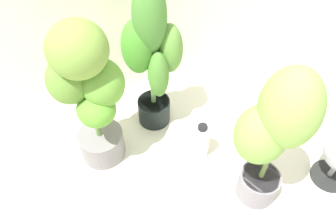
# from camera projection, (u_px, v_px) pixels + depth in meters

# --- Properties ---
(ground_plane) EXTENTS (8.00, 8.00, 0.00)m
(ground_plane) POSITION_uv_depth(u_px,v_px,m) (195.00, 191.00, 1.58)
(ground_plane) COLOR silver
(ground_plane) RESTS_ON ground
(potted_plant_front_right) EXTENTS (0.36, 0.32, 0.78)m
(potted_plant_front_right) POSITION_uv_depth(u_px,v_px,m) (274.00, 132.00, 1.22)
(potted_plant_front_right) COLOR slate
(potted_plant_front_right) RESTS_ON ground
(potted_plant_back_left) EXTENTS (0.37, 0.34, 0.80)m
(potted_plant_back_left) POSITION_uv_depth(u_px,v_px,m) (89.00, 91.00, 1.39)
(potted_plant_back_left) COLOR slate
(potted_plant_back_left) RESTS_ON ground
(potted_plant_back_center) EXTENTS (0.29, 0.23, 0.86)m
(potted_plant_back_center) POSITION_uv_depth(u_px,v_px,m) (152.00, 56.00, 1.55)
(potted_plant_back_center) COLOR black
(potted_plant_back_center) RESTS_ON ground
(nutrient_bottle) EXTENTS (0.09, 0.09, 0.23)m
(nutrient_bottle) POSITION_uv_depth(u_px,v_px,m) (201.00, 141.00, 1.65)
(nutrient_bottle) COLOR white
(nutrient_bottle) RESTS_ON ground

